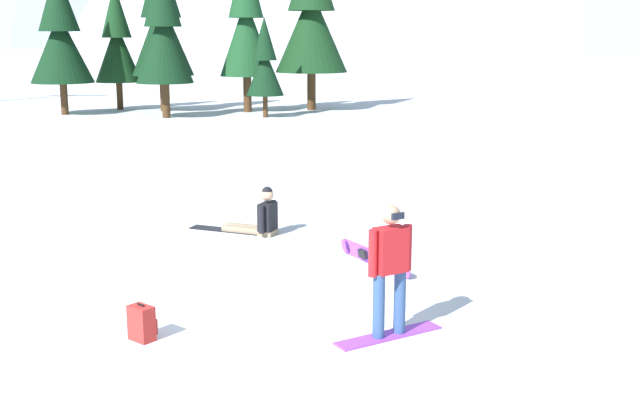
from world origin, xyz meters
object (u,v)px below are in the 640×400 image
(snowboarder_midground, at_px, (259,218))
(backpack_red, at_px, (142,323))
(pine_tree_leaning, at_px, (161,22))
(pine_tree_short, at_px, (246,22))
(snowboarder_foreground, at_px, (390,268))
(pine_tree_young, at_px, (265,63))
(pine_tree_broad, at_px, (163,31))
(pine_tree_tall, at_px, (117,41))
(pine_tree_twin, at_px, (60,35))
(pine_tree_slender, at_px, (311,15))
(loose_snowboard_far_spare, at_px, (373,258))

(snowboarder_midground, distance_m, backpack_red, 5.35)
(backpack_red, distance_m, pine_tree_leaning, 30.20)
(snowboarder_midground, relative_size, pine_tree_short, 0.23)
(snowboarder_foreground, distance_m, pine_tree_short, 29.42)
(backpack_red, relative_size, pine_tree_young, 0.11)
(pine_tree_broad, distance_m, pine_tree_tall, 5.03)
(snowboarder_foreground, height_order, pine_tree_short, pine_tree_short)
(snowboarder_midground, distance_m, pine_tree_twin, 25.14)
(snowboarder_foreground, height_order, pine_tree_leaning, pine_tree_leaning)
(backpack_red, xyz_separation_m, pine_tree_short, (-3.09, 28.87, 4.05))
(pine_tree_tall, xyz_separation_m, pine_tree_slender, (9.58, 0.31, 1.24))
(pine_tree_short, bearing_deg, snowboarder_midground, -80.81)
(snowboarder_midground, distance_m, pine_tree_leaning, 25.35)
(loose_snowboard_far_spare, distance_m, pine_tree_young, 23.69)
(backpack_red, bearing_deg, pine_tree_slender, 90.13)
(snowboarder_midground, relative_size, pine_tree_young, 0.40)
(snowboarder_midground, height_order, pine_tree_broad, pine_tree_broad)
(pine_tree_tall, bearing_deg, pine_tree_leaning, -15.43)
(pine_tree_twin, distance_m, pine_tree_tall, 3.23)
(snowboarder_midground, xyz_separation_m, pine_tree_slender, (-0.79, 24.72, 4.30))
(pine_tree_tall, bearing_deg, snowboarder_foreground, -66.65)
(snowboarder_foreground, relative_size, pine_tree_young, 0.38)
(pine_tree_twin, height_order, pine_tree_young, pine_tree_twin)
(pine_tree_slender, bearing_deg, pine_tree_short, -159.09)
(snowboarder_midground, relative_size, pine_tree_slender, 0.21)
(loose_snowboard_far_spare, height_order, pine_tree_leaning, pine_tree_leaning)
(snowboarder_foreground, distance_m, pine_tree_slender, 30.12)
(pine_tree_leaning, xyz_separation_m, pine_tree_short, (4.13, -0.17, -0.02))
(pine_tree_leaning, bearing_deg, pine_tree_short, -2.36)
(pine_tree_twin, xyz_separation_m, pine_tree_short, (8.36, 1.83, 0.60))
(backpack_red, height_order, pine_tree_leaning, pine_tree_leaning)
(pine_tree_young, bearing_deg, pine_tree_tall, 157.07)
(pine_tree_young, bearing_deg, pine_tree_leaning, 153.89)
(pine_tree_broad, bearing_deg, loose_snowboard_far_spare, -67.83)
(snowboarder_foreground, xyz_separation_m, loose_snowboard_far_spare, (-0.18, 3.05, -0.75))
(pine_tree_tall, bearing_deg, pine_tree_slender, 1.88)
(pine_tree_tall, bearing_deg, pine_tree_broad, -48.65)
(pine_tree_slender, bearing_deg, snowboarder_foreground, -84.02)
(pine_tree_broad, xyz_separation_m, pine_tree_young, (4.44, 0.48, -1.40))
(pine_tree_twin, bearing_deg, pine_tree_young, -3.64)
(snowboarder_midground, distance_m, loose_snowboard_far_spare, 2.90)
(snowboarder_midground, bearing_deg, pine_tree_broad, 108.89)
(pine_tree_tall, distance_m, pine_tree_leaning, 2.68)
(snowboarder_midground, bearing_deg, pine_tree_tall, 113.02)
(backpack_red, xyz_separation_m, pine_tree_twin, (-11.45, 27.04, 3.45))
(pine_tree_broad, bearing_deg, pine_tree_tall, 131.35)
(pine_tree_twin, height_order, pine_tree_short, pine_tree_short)
(pine_tree_leaning, relative_size, pine_tree_slender, 0.93)
(pine_tree_twin, bearing_deg, pine_tree_leaning, 25.31)
(pine_tree_leaning, xyz_separation_m, pine_tree_young, (5.32, -2.61, -1.84))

